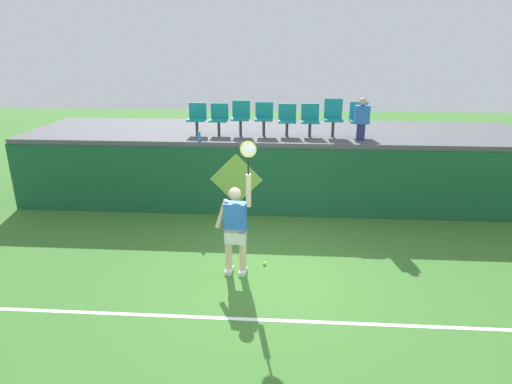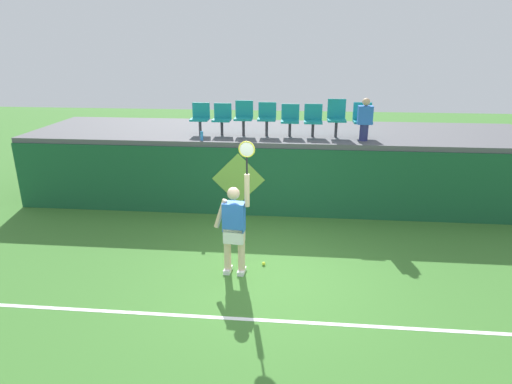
{
  "view_description": "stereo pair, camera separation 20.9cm",
  "coord_description": "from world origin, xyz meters",
  "px_view_note": "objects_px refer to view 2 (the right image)",
  "views": [
    {
      "loc": [
        0.25,
        -6.94,
        4.02
      ],
      "look_at": [
        -0.3,
        1.05,
        1.25
      ],
      "focal_mm": 30.67,
      "sensor_mm": 36.0,
      "label": 1
    },
    {
      "loc": [
        0.46,
        -6.92,
        4.02
      ],
      "look_at": [
        -0.3,
        1.05,
        1.25
      ],
      "focal_mm": 30.67,
      "sensor_mm": 36.0,
      "label": 2
    }
  ],
  "objects_px": {
    "stadium_chair_5": "(313,119)",
    "stadium_chair_7": "(362,118)",
    "water_bottle": "(202,136)",
    "stadium_chair_2": "(244,116)",
    "stadium_chair_1": "(222,117)",
    "spectator_0": "(365,119)",
    "stadium_chair_4": "(290,118)",
    "stadium_chair_6": "(336,116)",
    "stadium_chair_3": "(267,117)",
    "tennis_ball": "(264,264)",
    "stadium_chair_0": "(200,117)",
    "tennis_player": "(234,226)"
  },
  "relations": [
    {
      "from": "stadium_chair_1",
      "to": "stadium_chair_2",
      "type": "xyz_separation_m",
      "value": [
        0.54,
        0.0,
        0.05
      ]
    },
    {
      "from": "stadium_chair_0",
      "to": "stadium_chair_5",
      "type": "relative_size",
      "value": 0.99
    },
    {
      "from": "tennis_ball",
      "to": "stadium_chair_1",
      "type": "relative_size",
      "value": 0.09
    },
    {
      "from": "tennis_ball",
      "to": "spectator_0",
      "type": "relative_size",
      "value": 0.07
    },
    {
      "from": "tennis_ball",
      "to": "stadium_chair_2",
      "type": "height_order",
      "value": "stadium_chair_2"
    },
    {
      "from": "tennis_ball",
      "to": "spectator_0",
      "type": "xyz_separation_m",
      "value": [
        2.12,
        3.03,
        2.27
      ]
    },
    {
      "from": "stadium_chair_3",
      "to": "spectator_0",
      "type": "xyz_separation_m",
      "value": [
        2.32,
        -0.39,
        0.04
      ]
    },
    {
      "from": "water_bottle",
      "to": "stadium_chair_5",
      "type": "height_order",
      "value": "stadium_chair_5"
    },
    {
      "from": "stadium_chair_1",
      "to": "stadium_chair_2",
      "type": "relative_size",
      "value": 0.91
    },
    {
      "from": "stadium_chair_1",
      "to": "tennis_ball",
      "type": "bearing_deg",
      "value": -68.86
    },
    {
      "from": "stadium_chair_5",
      "to": "stadium_chair_7",
      "type": "height_order",
      "value": "stadium_chair_7"
    },
    {
      "from": "stadium_chair_0",
      "to": "stadium_chair_3",
      "type": "relative_size",
      "value": 0.96
    },
    {
      "from": "stadium_chair_7",
      "to": "stadium_chair_5",
      "type": "bearing_deg",
      "value": -179.86
    },
    {
      "from": "stadium_chair_5",
      "to": "stadium_chair_3",
      "type": "bearing_deg",
      "value": -179.83
    },
    {
      "from": "tennis_ball",
      "to": "stadium_chair_3",
      "type": "height_order",
      "value": "stadium_chair_3"
    },
    {
      "from": "stadium_chair_3",
      "to": "tennis_ball",
      "type": "bearing_deg",
      "value": -86.64
    },
    {
      "from": "tennis_ball",
      "to": "water_bottle",
      "type": "distance_m",
      "value": 3.69
    },
    {
      "from": "tennis_player",
      "to": "spectator_0",
      "type": "distance_m",
      "value": 4.47
    },
    {
      "from": "tennis_player",
      "to": "water_bottle",
      "type": "height_order",
      "value": "tennis_player"
    },
    {
      "from": "stadium_chair_2",
      "to": "stadium_chair_7",
      "type": "relative_size",
      "value": 1.01
    },
    {
      "from": "tennis_ball",
      "to": "stadium_chair_7",
      "type": "height_order",
      "value": "stadium_chair_7"
    },
    {
      "from": "tennis_ball",
      "to": "stadium_chair_2",
      "type": "relative_size",
      "value": 0.08
    },
    {
      "from": "stadium_chair_3",
      "to": "stadium_chair_6",
      "type": "bearing_deg",
      "value": 0.36
    },
    {
      "from": "tennis_ball",
      "to": "stadium_chair_3",
      "type": "relative_size",
      "value": 0.08
    },
    {
      "from": "stadium_chair_5",
      "to": "stadium_chair_1",
      "type": "bearing_deg",
      "value": -179.93
    },
    {
      "from": "tennis_player",
      "to": "water_bottle",
      "type": "distance_m",
      "value": 3.39
    },
    {
      "from": "stadium_chair_6",
      "to": "stadium_chair_7",
      "type": "height_order",
      "value": "stadium_chair_6"
    },
    {
      "from": "water_bottle",
      "to": "stadium_chair_6",
      "type": "xyz_separation_m",
      "value": [
        3.2,
        0.75,
        0.39
      ]
    },
    {
      "from": "water_bottle",
      "to": "stadium_chair_0",
      "type": "relative_size",
      "value": 0.28
    },
    {
      "from": "water_bottle",
      "to": "stadium_chair_2",
      "type": "relative_size",
      "value": 0.26
    },
    {
      "from": "tennis_player",
      "to": "stadium_chair_7",
      "type": "xyz_separation_m",
      "value": [
        2.62,
        3.76,
        1.33
      ]
    },
    {
      "from": "water_bottle",
      "to": "stadium_chair_1",
      "type": "xyz_separation_m",
      "value": [
        0.37,
        0.74,
        0.33
      ]
    },
    {
      "from": "stadium_chair_0",
      "to": "stadium_chair_1",
      "type": "height_order",
      "value": "stadium_chair_0"
    },
    {
      "from": "stadium_chair_6",
      "to": "stadium_chair_7",
      "type": "distance_m",
      "value": 0.63
    },
    {
      "from": "water_bottle",
      "to": "spectator_0",
      "type": "height_order",
      "value": "spectator_0"
    },
    {
      "from": "stadium_chair_1",
      "to": "stadium_chair_6",
      "type": "bearing_deg",
      "value": 0.2
    },
    {
      "from": "water_bottle",
      "to": "stadium_chair_1",
      "type": "relative_size",
      "value": 0.29
    },
    {
      "from": "stadium_chair_1",
      "to": "spectator_0",
      "type": "bearing_deg",
      "value": -6.54
    },
    {
      "from": "stadium_chair_4",
      "to": "stadium_chair_6",
      "type": "height_order",
      "value": "stadium_chair_6"
    },
    {
      "from": "stadium_chair_1",
      "to": "stadium_chair_4",
      "type": "bearing_deg",
      "value": 0.04
    },
    {
      "from": "stadium_chair_1",
      "to": "stadium_chair_3",
      "type": "xyz_separation_m",
      "value": [
        1.12,
        -0.0,
        0.03
      ]
    },
    {
      "from": "tennis_ball",
      "to": "spectator_0",
      "type": "height_order",
      "value": "spectator_0"
    },
    {
      "from": "water_bottle",
      "to": "spectator_0",
      "type": "xyz_separation_m",
      "value": [
        3.82,
        0.34,
        0.4
      ]
    },
    {
      "from": "stadium_chair_6",
      "to": "spectator_0",
      "type": "xyz_separation_m",
      "value": [
        0.62,
        -0.41,
        0.01
      ]
    },
    {
      "from": "tennis_ball",
      "to": "stadium_chair_1",
      "type": "bearing_deg",
      "value": 111.14
    },
    {
      "from": "water_bottle",
      "to": "stadium_chair_7",
      "type": "xyz_separation_m",
      "value": [
        3.82,
        0.74,
        0.35
      ]
    },
    {
      "from": "stadium_chair_3",
      "to": "stadium_chair_6",
      "type": "height_order",
      "value": "stadium_chair_6"
    },
    {
      "from": "stadium_chair_4",
      "to": "stadium_chair_6",
      "type": "bearing_deg",
      "value": 0.45
    },
    {
      "from": "tennis_player",
      "to": "stadium_chair_5",
      "type": "bearing_deg",
      "value": 69.08
    },
    {
      "from": "stadium_chair_4",
      "to": "stadium_chair_6",
      "type": "relative_size",
      "value": 0.85
    }
  ]
}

